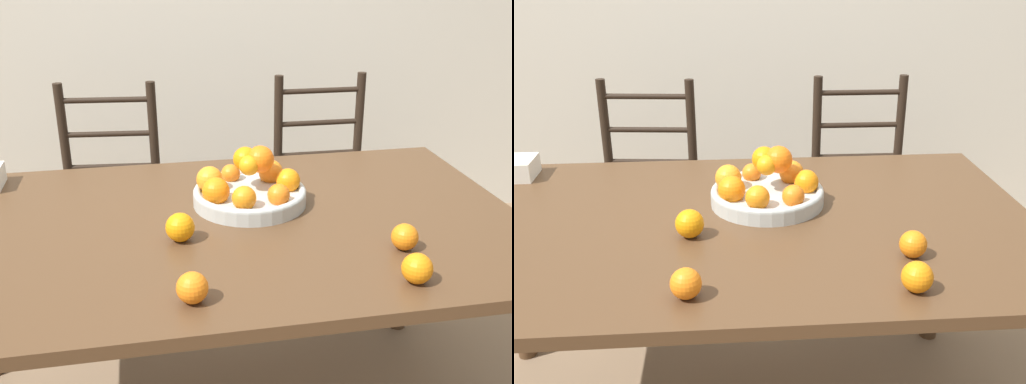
% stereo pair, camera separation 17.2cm
% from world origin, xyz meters
% --- Properties ---
extents(dining_table, '(1.79, 1.06, 0.77)m').
position_xyz_m(dining_table, '(0.00, 0.00, 0.69)').
color(dining_table, '#4C331E').
rests_on(dining_table, ground_plane).
extents(fruit_bowl, '(0.35, 0.35, 0.18)m').
position_xyz_m(fruit_bowl, '(0.12, 0.12, 0.82)').
color(fruit_bowl, '#B2B7B2').
rests_on(fruit_bowl, dining_table).
extents(orange_loose_0, '(0.07, 0.07, 0.07)m').
position_xyz_m(orange_loose_0, '(-0.10, -0.40, 0.81)').
color(orange_loose_0, orange).
rests_on(orange_loose_0, dining_table).
extents(orange_loose_1, '(0.07, 0.07, 0.07)m').
position_xyz_m(orange_loose_1, '(0.42, -0.42, 0.81)').
color(orange_loose_1, orange).
rests_on(orange_loose_1, dining_table).
extents(orange_loose_2, '(0.08, 0.08, 0.08)m').
position_xyz_m(orange_loose_2, '(-0.11, -0.10, 0.81)').
color(orange_loose_2, orange).
rests_on(orange_loose_2, dining_table).
extents(orange_loose_3, '(0.07, 0.07, 0.07)m').
position_xyz_m(orange_loose_3, '(0.46, -0.26, 0.81)').
color(orange_loose_3, orange).
rests_on(orange_loose_3, dining_table).
extents(chair_left, '(0.46, 0.44, 0.98)m').
position_xyz_m(chair_left, '(-0.35, 0.85, 0.47)').
color(chair_left, black).
rests_on(chair_left, ground_plane).
extents(chair_right, '(0.43, 0.41, 0.98)m').
position_xyz_m(chair_right, '(0.59, 0.85, 0.47)').
color(chair_right, black).
rests_on(chair_right, ground_plane).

